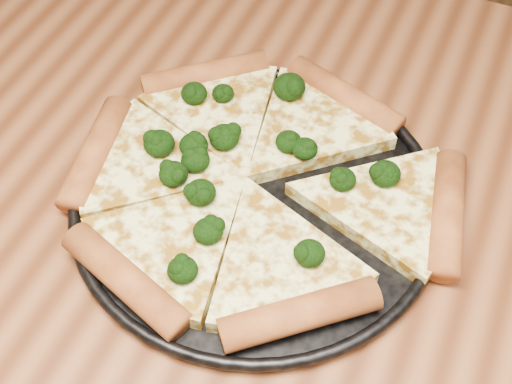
% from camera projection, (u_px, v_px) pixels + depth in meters
% --- Properties ---
extents(dining_table, '(1.20, 0.90, 0.75)m').
position_uv_depth(dining_table, '(343.00, 361.00, 0.64)').
color(dining_table, brown).
rests_on(dining_table, ground).
extents(pizza_pan, '(0.33, 0.33, 0.02)m').
position_uv_depth(pizza_pan, '(256.00, 198.00, 0.63)').
color(pizza_pan, black).
rests_on(pizza_pan, dining_table).
extents(pizza, '(0.37, 0.34, 0.03)m').
position_uv_depth(pizza, '(253.00, 180.00, 0.63)').
color(pizza, '#F8F298').
rests_on(pizza, pizza_pan).
extents(broccoli_florets, '(0.23, 0.26, 0.02)m').
position_uv_depth(broccoli_florets, '(242.00, 157.00, 0.63)').
color(broccoli_florets, black).
rests_on(broccoli_florets, pizza).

